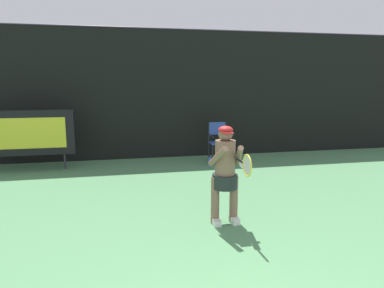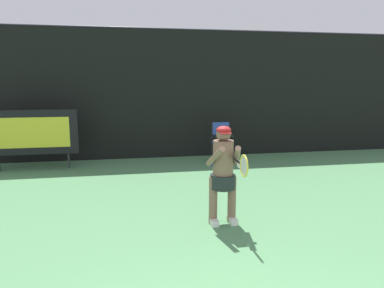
% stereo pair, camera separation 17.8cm
% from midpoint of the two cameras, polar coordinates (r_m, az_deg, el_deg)
% --- Properties ---
extents(backdrop_screen, '(18.00, 0.12, 3.66)m').
position_cam_midpoint_polar(backdrop_screen, '(10.20, -5.69, 7.87)').
color(backdrop_screen, black).
rests_on(backdrop_screen, ground).
extents(scoreboard, '(2.20, 0.21, 1.50)m').
position_cam_midpoint_polar(scoreboard, '(9.56, -23.88, 1.74)').
color(scoreboard, black).
rests_on(scoreboard, ground).
extents(umpire_chair, '(0.52, 0.44, 1.08)m').
position_cam_midpoint_polar(umpire_chair, '(9.72, 5.35, 0.71)').
color(umpire_chair, black).
rests_on(umpire_chair, ground).
extents(water_bottle, '(0.07, 0.07, 0.27)m').
position_cam_midpoint_polar(water_bottle, '(9.27, 3.85, -2.83)').
color(water_bottle, blue).
rests_on(water_bottle, ground).
extents(tennis_player, '(0.53, 0.60, 1.52)m').
position_cam_midpoint_polar(tennis_player, '(5.43, 5.99, -4.27)').
color(tennis_player, white).
rests_on(tennis_player, ground).
extents(tennis_racket, '(0.03, 0.60, 0.31)m').
position_cam_midpoint_polar(tennis_racket, '(4.87, 9.33, -3.44)').
color(tennis_racket, black).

